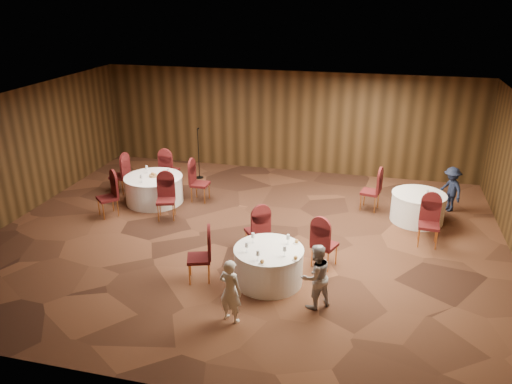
% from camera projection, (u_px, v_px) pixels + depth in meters
% --- Properties ---
extents(ground, '(12.00, 12.00, 0.00)m').
position_uv_depth(ground, '(246.00, 237.00, 11.93)').
color(ground, black).
rests_on(ground, ground).
extents(room_shell, '(12.00, 12.00, 12.00)m').
position_uv_depth(room_shell, '(245.00, 159.00, 11.20)').
color(room_shell, silver).
rests_on(room_shell, ground).
extents(table_main, '(1.40, 1.40, 0.74)m').
position_uv_depth(table_main, '(269.00, 265.00, 9.98)').
color(table_main, white).
rests_on(table_main, ground).
extents(table_left, '(1.59, 1.59, 0.74)m').
position_uv_depth(table_left, '(154.00, 189.00, 13.78)').
color(table_left, white).
rests_on(table_left, ground).
extents(table_right, '(1.34, 1.34, 0.74)m').
position_uv_depth(table_right, '(418.00, 207.00, 12.64)').
color(table_right, white).
rests_on(table_right, ground).
extents(chairs_main, '(3.06, 2.14, 1.00)m').
position_uv_depth(chairs_main, '(261.00, 244.00, 10.54)').
color(chairs_main, '#390B10').
rests_on(chairs_main, ground).
extents(chairs_left, '(3.01, 3.05, 1.00)m').
position_uv_depth(chairs_left, '(153.00, 185.00, 13.74)').
color(chairs_left, '#390B10').
rests_on(chairs_left, ground).
extents(chairs_right, '(1.95, 2.34, 1.00)m').
position_uv_depth(chairs_right, '(397.00, 207.00, 12.33)').
color(chairs_right, '#390B10').
rests_on(chairs_right, ground).
extents(tabletop_main, '(1.08, 1.11, 0.22)m').
position_uv_depth(tabletop_main, '(274.00, 248.00, 9.65)').
color(tabletop_main, silver).
rests_on(tabletop_main, table_main).
extents(tabletop_left, '(0.76, 0.78, 0.22)m').
position_uv_depth(tabletop_left, '(153.00, 174.00, 13.61)').
color(tabletop_left, silver).
rests_on(tabletop_left, table_left).
extents(tabletop_right, '(0.08, 0.08, 0.22)m').
position_uv_depth(tabletop_right, '(427.00, 192.00, 12.20)').
color(tabletop_right, silver).
rests_on(tabletop_right, table_right).
extents(mic_stand, '(0.24, 0.24, 1.60)m').
position_uv_depth(mic_stand, '(199.00, 164.00, 15.53)').
color(mic_stand, black).
rests_on(mic_stand, ground).
extents(woman_a, '(0.51, 0.41, 1.22)m').
position_uv_depth(woman_a, '(231.00, 291.00, 8.70)').
color(woman_a, silver).
rests_on(woman_a, ground).
extents(woman_b, '(0.78, 0.77, 1.27)m').
position_uv_depth(woman_b, '(316.00, 276.00, 9.09)').
color(woman_b, '#ABACB0').
rests_on(woman_b, ground).
extents(man_c, '(0.79, 0.90, 1.21)m').
position_uv_depth(man_c, '(451.00, 189.00, 13.16)').
color(man_c, '#161D31').
rests_on(man_c, ground).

